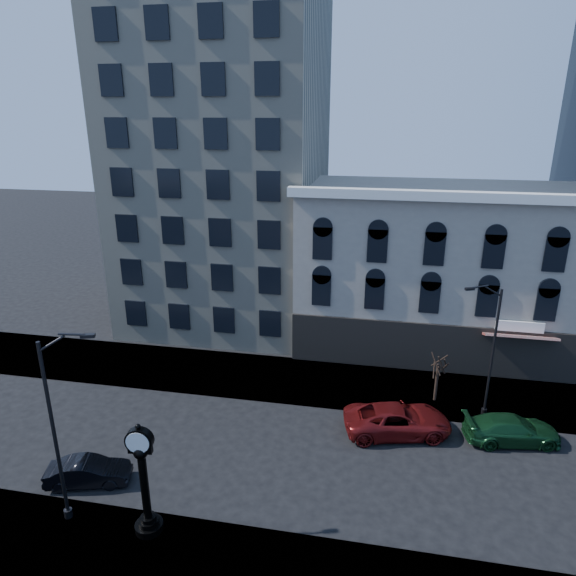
# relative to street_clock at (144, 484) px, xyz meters

# --- Properties ---
(ground) EXTENTS (160.00, 160.00, 0.00)m
(ground) POSITION_rel_street_clock_xyz_m (2.17, 6.00, -2.53)
(ground) COLOR black
(ground) RESTS_ON ground
(sidewalk_far) EXTENTS (160.00, 6.00, 0.12)m
(sidewalk_far) POSITION_rel_street_clock_xyz_m (2.17, 14.00, -2.47)
(sidewalk_far) COLOR #9B998D
(sidewalk_far) RESTS_ON ground
(cream_tower) EXTENTS (15.90, 15.40, 42.50)m
(cream_tower) POSITION_rel_street_clock_xyz_m (-3.94, 24.88, 16.79)
(cream_tower) COLOR beige
(cream_tower) RESTS_ON ground
(victorian_row) EXTENTS (22.60, 11.19, 12.50)m
(victorian_row) POSITION_rel_street_clock_xyz_m (14.18, 21.89, 3.47)
(victorian_row) COLOR #A89B8A
(victorian_row) RESTS_ON ground
(street_clock) EXTENTS (1.21, 1.21, 5.33)m
(street_clock) POSITION_rel_street_clock_xyz_m (0.00, 0.00, 0.00)
(street_clock) COLOR black
(street_clock) RESTS_ON sidewalk_near
(street_lamp_near) EXTENTS (2.28, 0.96, 9.08)m
(street_lamp_near) POSITION_rel_street_clock_xyz_m (-3.21, 0.21, 4.45)
(street_lamp_near) COLOR black
(street_lamp_near) RESTS_ON sidewalk_near
(street_lamp_far) EXTENTS (2.07, 0.95, 8.34)m
(street_lamp_far) POSITION_rel_street_clock_xyz_m (15.07, 11.79, 3.88)
(street_lamp_far) COLOR black
(street_lamp_far) RESTS_ON sidewalk_far
(bare_tree_far) EXTENTS (2.15, 2.15, 3.70)m
(bare_tree_far) POSITION_rel_street_clock_xyz_m (12.90, 13.09, 0.38)
(bare_tree_far) COLOR black
(bare_tree_far) RESTS_ON sidewalk_far
(car_near_b) EXTENTS (4.19, 2.41, 1.31)m
(car_near_b) POSITION_rel_street_clock_xyz_m (-4.21, 2.29, -1.87)
(car_near_b) COLOR black
(car_near_b) RESTS_ON ground
(car_far_a) EXTENTS (6.41, 4.03, 1.65)m
(car_far_a) POSITION_rel_street_clock_xyz_m (10.54, 9.32, -1.70)
(car_far_a) COLOR maroon
(car_far_a) RESTS_ON ground
(car_far_b) EXTENTS (5.42, 2.94, 1.49)m
(car_far_b) POSITION_rel_street_clock_xyz_m (16.68, 9.71, -1.78)
(car_far_b) COLOR #143F1E
(car_far_b) RESTS_ON ground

